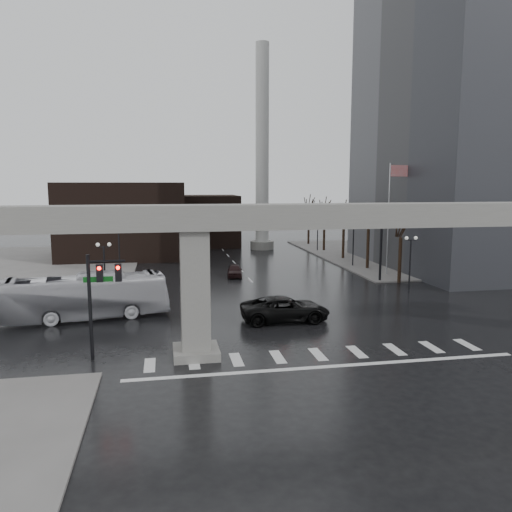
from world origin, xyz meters
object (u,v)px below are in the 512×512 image
at_px(city_bus, 85,297).
at_px(far_car, 235,271).
at_px(signal_mast_arm, 346,225).
at_px(pickup_truck, 285,309).

distance_m(city_bus, far_car, 19.75).
bearing_deg(signal_mast_arm, far_car, 152.18).
distance_m(signal_mast_arm, pickup_truck, 16.27).
bearing_deg(far_car, city_bus, -123.72).
height_order(pickup_truck, far_car, pickup_truck).
bearing_deg(city_bus, signal_mast_arm, -77.87).
bearing_deg(city_bus, pickup_truck, -112.20).
distance_m(pickup_truck, city_bus, 14.66).
xyz_separation_m(signal_mast_arm, city_bus, (-23.44, -9.26, -4.16)).
xyz_separation_m(signal_mast_arm, pickup_truck, (-9.17, -12.50, -4.94)).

